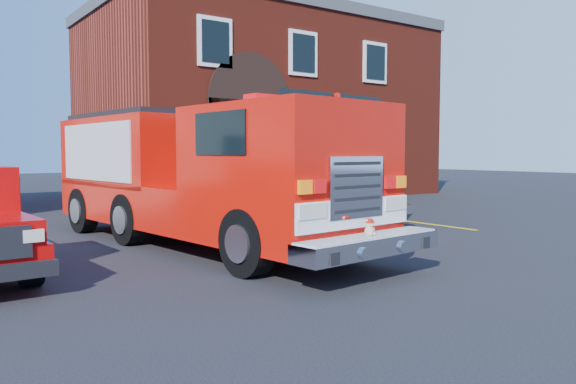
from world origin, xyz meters
TOP-DOWN VIEW (x-y plane):
  - ground at (0.00, 0.00)m, footprint 100.00×100.00m
  - parking_stripe_near at (6.50, 1.00)m, footprint 0.12×3.00m
  - parking_stripe_mid at (6.50, 4.00)m, footprint 0.12×3.00m
  - parking_stripe_far at (6.50, 7.00)m, footprint 0.12×3.00m
  - fire_station at (8.99, 13.98)m, footprint 15.20×10.20m
  - fire_engine at (-0.39, 1.65)m, footprint 3.67×9.89m
  - secondary_truck at (5.53, 5.18)m, footprint 5.22×8.60m

SIDE VIEW (x-z plane):
  - ground at x=0.00m, z-range 0.00..0.00m
  - parking_stripe_near at x=6.50m, z-range 0.00..0.01m
  - parking_stripe_mid at x=6.50m, z-range 0.00..0.01m
  - parking_stripe_far at x=6.50m, z-range 0.00..0.01m
  - secondary_truck at x=5.53m, z-range 0.12..2.79m
  - fire_engine at x=-0.39m, z-range 0.05..3.03m
  - fire_station at x=8.99m, z-range 0.03..8.48m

